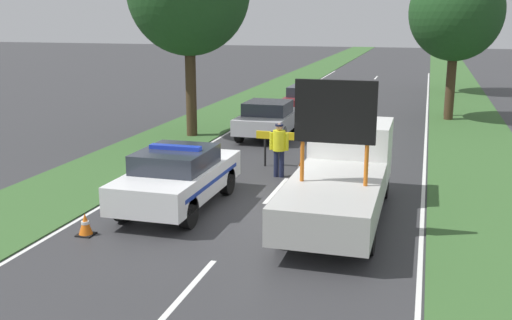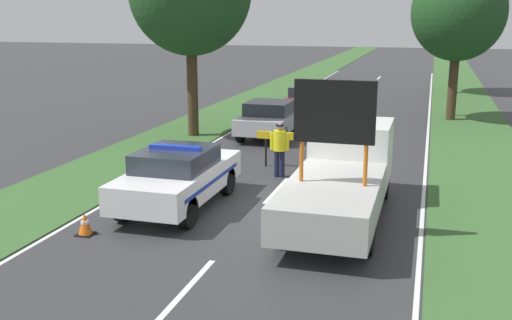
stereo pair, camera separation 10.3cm
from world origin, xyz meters
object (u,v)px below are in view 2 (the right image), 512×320
queued_car_wagon_maroon (308,99)px  road_barrier (301,139)px  police_officer (280,145)px  utility_pole (454,37)px  roadside_tree_near_left (459,12)px  work_truck (342,174)px  traffic_cone_near_police (85,224)px  roadside_tree_mid_left (459,4)px  police_car (178,176)px  traffic_cone_centre_front (301,169)px  pedestrian_civilian (319,144)px  queued_car_sedan_silver (270,119)px

queued_car_wagon_maroon → road_barrier: bearing=100.4°
police_officer → utility_pole: utility_pole is taller
roadside_tree_near_left → road_barrier: bearing=-113.8°
road_barrier → roadside_tree_near_left: size_ratio=0.41×
work_truck → traffic_cone_near_police: 6.10m
road_barrier → roadside_tree_mid_left: size_ratio=0.36×
police_officer → queued_car_wagon_maroon: size_ratio=0.41×
roadside_tree_near_left → queued_car_wagon_maroon: bearing=-176.9°
police_car → traffic_cone_centre_front: police_car is taller
police_officer → utility_pole: size_ratio=0.22×
traffic_cone_near_police → traffic_cone_centre_front: bearing=59.8°
traffic_cone_near_police → traffic_cone_centre_front: size_ratio=0.97×
work_truck → pedestrian_civilian: work_truck is taller
queued_car_wagon_maroon → police_officer: bearing=97.4°
police_officer → police_car: bearing=86.1°
pedestrian_civilian → road_barrier: bearing=135.6°
police_officer → utility_pole: 14.27m
road_barrier → queued_car_sedan_silver: (-2.25, 4.56, -0.19)m
traffic_cone_centre_front → roadside_tree_near_left: (4.56, 11.79, 4.62)m
work_truck → police_car: bearing=8.8°
police_car → roadside_tree_near_left: bearing=69.8°
roadside_tree_mid_left → road_barrier: bearing=-103.5°
queued_car_wagon_maroon → roadside_tree_near_left: roadside_tree_near_left is taller
traffic_cone_centre_front → traffic_cone_near_police: bearing=-120.2°
roadside_tree_near_left → police_officer: bearing=-113.4°
work_truck → police_officer: work_truck is taller
police_officer → queued_car_sedan_silver: (-1.84, 5.73, -0.21)m
traffic_cone_near_police → roadside_tree_near_left: size_ratio=0.07×
road_barrier → traffic_cone_near_police: 7.91m
road_barrier → roadside_tree_mid_left: (5.09, 21.18, 4.45)m
pedestrian_civilian → queued_car_sedan_silver: pedestrian_civilian is taller
pedestrian_civilian → roadside_tree_near_left: roadside_tree_near_left is taller
police_officer → queued_car_sedan_silver: size_ratio=0.42×
road_barrier → police_officer: bearing=-102.0°
queued_car_sedan_silver → police_officer: bearing=107.8°
utility_pole → traffic_cone_near_police: bearing=-112.9°
traffic_cone_centre_front → queued_car_sedan_silver: size_ratio=0.13×
road_barrier → work_truck: bearing=-58.0°
police_car → traffic_cone_centre_front: (2.38, 3.72, -0.55)m
road_barrier → utility_pole: (4.69, 11.87, 2.82)m
work_truck → police_officer: 3.74m
police_car → work_truck: (4.05, 0.59, 0.22)m
pedestrian_civilian → roadside_tree_mid_left: roadside_tree_mid_left is taller
roadside_tree_mid_left → roadside_tree_near_left: bearing=-91.7°
pedestrian_civilian → roadside_tree_mid_left: 22.76m
pedestrian_civilian → queued_car_wagon_maroon: 11.47m
road_barrier → police_officer: 1.24m
police_officer → queued_car_sedan_silver: police_officer is taller
road_barrier → pedestrian_civilian: size_ratio=1.70×
traffic_cone_near_police → utility_pole: 20.93m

